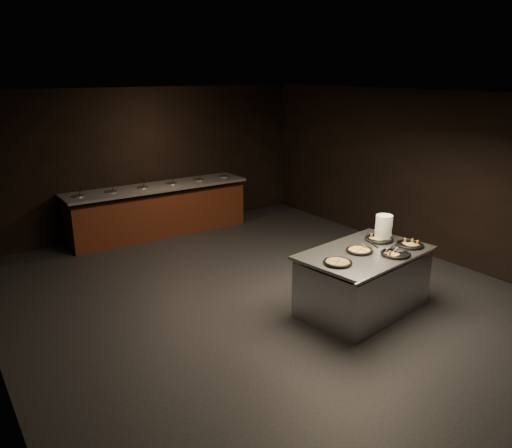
% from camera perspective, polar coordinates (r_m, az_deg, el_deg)
% --- Properties ---
extents(room, '(7.02, 8.02, 2.92)m').
position_cam_1_polar(room, '(7.00, 0.45, 2.63)').
color(room, black).
rests_on(room, ground).
extents(salad_bar, '(3.70, 0.83, 1.18)m').
position_cam_1_polar(salad_bar, '(10.29, -11.00, 1.23)').
color(salad_bar, '#502113').
rests_on(salad_bar, ground).
extents(serving_counter, '(1.95, 1.41, 0.87)m').
position_cam_1_polar(serving_counter, '(7.07, 12.14, -6.50)').
color(serving_counter, silver).
rests_on(serving_counter, ground).
extents(plate_stack, '(0.24, 0.24, 0.34)m').
position_cam_1_polar(plate_stack, '(7.46, 14.40, -0.31)').
color(plate_stack, white).
rests_on(plate_stack, serving_counter).
extents(pan_veggie_whole, '(0.37, 0.37, 0.04)m').
position_cam_1_polar(pan_veggie_whole, '(6.40, 9.32, -4.34)').
color(pan_veggie_whole, black).
rests_on(pan_veggie_whole, serving_counter).
extents(pan_cheese_whole, '(0.36, 0.36, 0.04)m').
position_cam_1_polar(pan_cheese_whole, '(6.87, 11.73, -2.97)').
color(pan_cheese_whole, black).
rests_on(pan_cheese_whole, serving_counter).
extents(pan_cheese_slices_a, '(0.41, 0.41, 0.04)m').
position_cam_1_polar(pan_cheese_slices_a, '(7.39, 13.87, -1.68)').
color(pan_cheese_slices_a, black).
rests_on(pan_cheese_slices_a, serving_counter).
extents(pan_cheese_slices_b, '(0.40, 0.40, 0.04)m').
position_cam_1_polar(pan_cheese_slices_b, '(6.86, 15.67, -3.28)').
color(pan_cheese_slices_b, black).
rests_on(pan_cheese_slices_b, serving_counter).
extents(pan_veggie_slices, '(0.39, 0.39, 0.04)m').
position_cam_1_polar(pan_veggie_slices, '(7.26, 17.14, -2.28)').
color(pan_veggie_slices, black).
rests_on(pan_veggie_slices, serving_counter).
extents(server_left, '(0.23, 0.29, 0.16)m').
position_cam_1_polar(server_left, '(6.94, 12.68, -2.33)').
color(server_left, silver).
rests_on(server_left, serving_counter).
extents(server_right, '(0.30, 0.10, 0.14)m').
position_cam_1_polar(server_right, '(6.89, 15.42, -2.74)').
color(server_right, silver).
rests_on(server_right, serving_counter).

